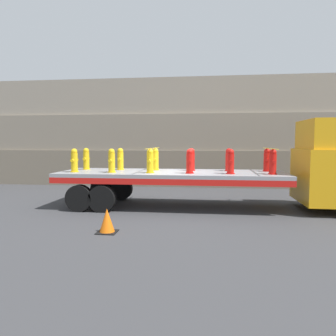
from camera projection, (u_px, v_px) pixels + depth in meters
ground_plane at (172, 207)px, 11.95m from camera, size 120.00×120.00×0.00m
rock_cliff at (186, 133)px, 18.51m from camera, size 60.00×3.30×5.75m
flatbed_trailer at (153, 179)px, 11.95m from camera, size 8.08×2.67×1.29m
fire_hydrant_yellow_near_0 at (74, 161)px, 11.69m from camera, size 0.29×0.49×0.84m
fire_hydrant_yellow_far_0 at (86, 159)px, 12.81m from camera, size 0.29×0.49×0.84m
fire_hydrant_yellow_near_1 at (112, 161)px, 11.51m from camera, size 0.29×0.49×0.84m
fire_hydrant_yellow_far_1 at (120, 159)px, 12.64m from camera, size 0.29×0.49×0.84m
fire_hydrant_yellow_near_2 at (150, 161)px, 11.34m from camera, size 0.29×0.49×0.84m
fire_hydrant_yellow_far_2 at (155, 159)px, 12.46m from camera, size 0.29×0.49×0.84m
fire_hydrant_red_near_3 at (190, 161)px, 11.17m from camera, size 0.29×0.49×0.84m
fire_hydrant_red_far_3 at (192, 160)px, 12.29m from camera, size 0.29×0.49×0.84m
fire_hydrant_red_near_4 at (231, 162)px, 10.99m from camera, size 0.29×0.49×0.84m
fire_hydrant_red_far_4 at (229, 160)px, 12.11m from camera, size 0.29×0.49×0.84m
fire_hydrant_red_near_5 at (273, 162)px, 10.82m from camera, size 0.29×0.49×0.84m
fire_hydrant_red_far_5 at (267, 160)px, 11.94m from camera, size 0.29×0.49×0.84m
cargo_strap_rear at (153, 148)px, 11.87m from camera, size 0.05×2.78×0.01m
cargo_strap_middle at (270, 149)px, 11.34m from camera, size 0.05×2.78×0.01m
traffic_cone at (107, 221)px, 8.52m from camera, size 0.51×0.51×0.64m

